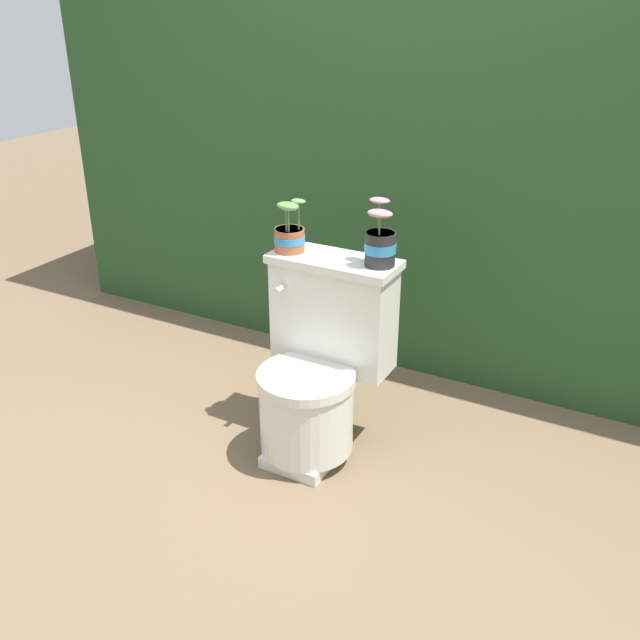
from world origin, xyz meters
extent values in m
plane|color=brown|center=(0.00, 0.00, 0.00)|extent=(12.00, 12.00, 0.00)
cube|color=#234723|center=(0.00, 1.30, 0.89)|extent=(3.66, 1.01, 1.78)
cube|color=silver|center=(0.02, -0.02, 0.02)|extent=(0.24, 0.31, 0.05)
cylinder|color=silver|center=(0.02, -0.02, 0.19)|extent=(0.35, 0.35, 0.28)
cylinder|color=silver|center=(0.02, -0.02, 0.34)|extent=(0.36, 0.36, 0.04)
cube|color=silver|center=(0.02, 0.19, 0.51)|extent=(0.46, 0.18, 0.40)
cube|color=silver|center=(0.02, 0.19, 0.72)|extent=(0.48, 0.21, 0.03)
cylinder|color=silver|center=(-0.14, 0.07, 0.63)|extent=(0.02, 0.05, 0.02)
cylinder|color=#9E5638|center=(-0.16, 0.17, 0.78)|extent=(0.11, 0.11, 0.09)
cylinder|color=#2D84BC|center=(-0.16, 0.17, 0.78)|extent=(0.12, 0.12, 0.03)
cylinder|color=#332319|center=(-0.16, 0.17, 0.82)|extent=(0.10, 0.10, 0.01)
cylinder|color=#4C753D|center=(-0.15, 0.14, 0.87)|extent=(0.01, 0.01, 0.09)
ellipsoid|color=#569342|center=(-0.15, 0.14, 0.92)|extent=(0.07, 0.05, 0.03)
cylinder|color=#4C753D|center=(-0.14, 0.14, 0.87)|extent=(0.01, 0.01, 0.09)
ellipsoid|color=#569342|center=(-0.14, 0.14, 0.92)|extent=(0.08, 0.06, 0.03)
cylinder|color=#4C753D|center=(-0.12, 0.18, 0.87)|extent=(0.01, 0.01, 0.10)
ellipsoid|color=#569342|center=(-0.12, 0.18, 0.93)|extent=(0.06, 0.04, 0.02)
cylinder|color=#262628|center=(0.20, 0.20, 0.80)|extent=(0.11, 0.11, 0.12)
cylinder|color=#2D84BC|center=(0.20, 0.20, 0.80)|extent=(0.11, 0.11, 0.04)
cylinder|color=#332319|center=(0.20, 0.20, 0.85)|extent=(0.10, 0.10, 0.01)
cylinder|color=#4C753D|center=(0.20, 0.17, 0.89)|extent=(0.01, 0.01, 0.07)
ellipsoid|color=#B26B75|center=(0.20, 0.17, 0.93)|extent=(0.09, 0.06, 0.03)
cylinder|color=#4C753D|center=(0.18, 0.23, 0.91)|extent=(0.01, 0.01, 0.10)
ellipsoid|color=#B26B75|center=(0.18, 0.23, 0.96)|extent=(0.07, 0.05, 0.02)
camera|label=1|loc=(1.14, -1.97, 1.63)|focal=40.00mm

